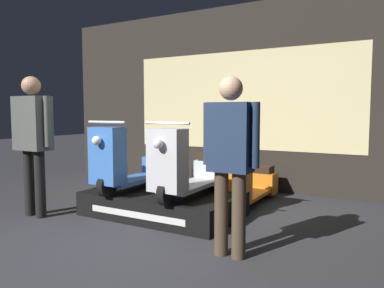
% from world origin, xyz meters
% --- Properties ---
extents(ground_plane, '(30.00, 30.00, 0.00)m').
position_xyz_m(ground_plane, '(0.00, 0.00, 0.00)').
color(ground_plane, '#2D2D33').
extents(shop_wall_back, '(7.54, 0.09, 3.20)m').
position_xyz_m(shop_wall_back, '(0.00, 3.59, 1.60)').
color(shop_wall_back, '#28231E').
rests_on(shop_wall_back, ground_plane).
extents(display_platform, '(1.96, 1.16, 0.30)m').
position_xyz_m(display_platform, '(-0.18, 1.42, 0.15)').
color(display_platform, black).
rests_on(display_platform, ground_plane).
extents(scooter_display_left, '(0.57, 1.52, 0.94)m').
position_xyz_m(scooter_display_left, '(-0.62, 1.34, 0.66)').
color(scooter_display_left, black).
rests_on(scooter_display_left, display_platform).
extents(scooter_display_right, '(0.57, 1.52, 0.94)m').
position_xyz_m(scooter_display_right, '(0.26, 1.34, 0.66)').
color(scooter_display_right, black).
rests_on(scooter_display_right, display_platform).
extents(scooter_backrow_0, '(0.57, 1.52, 0.94)m').
position_xyz_m(scooter_backrow_0, '(-0.43, 2.48, 0.35)').
color(scooter_backrow_0, black).
rests_on(scooter_backrow_0, ground_plane).
extents(scooter_backrow_1, '(0.57, 1.52, 0.94)m').
position_xyz_m(scooter_backrow_1, '(0.58, 2.48, 0.35)').
color(scooter_backrow_1, black).
rests_on(scooter_backrow_1, ground_plane).
extents(person_left_browsing, '(0.63, 0.26, 1.80)m').
position_xyz_m(person_left_browsing, '(-1.59, 0.55, 1.08)').
color(person_left_browsing, black).
rests_on(person_left_browsing, ground_plane).
extents(person_right_browsing, '(0.55, 0.22, 1.67)m').
position_xyz_m(person_right_browsing, '(1.16, 0.55, 0.97)').
color(person_right_browsing, '#473828').
rests_on(person_right_browsing, ground_plane).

